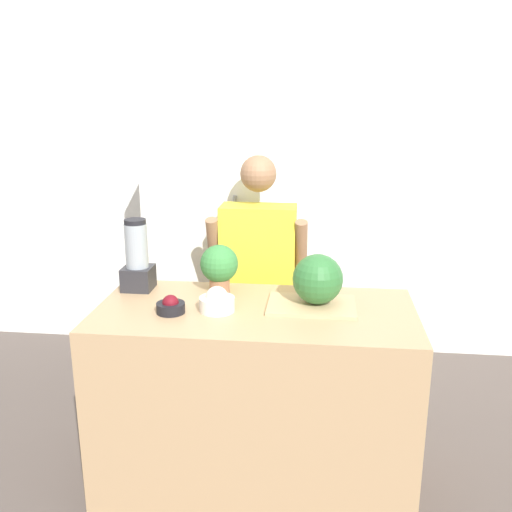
{
  "coord_description": "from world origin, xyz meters",
  "views": [
    {
      "loc": [
        0.29,
        -2.13,
        1.93
      ],
      "look_at": [
        0.0,
        0.4,
        1.2
      ],
      "focal_mm": 40.0,
      "sensor_mm": 36.0,
      "label": 1
    }
  ],
  "objects": [
    {
      "name": "bowl_cherries",
      "position": [
        -0.38,
        0.28,
        0.98
      ],
      "size": [
        0.13,
        0.13,
        0.09
      ],
      "color": "black",
      "rests_on": "counter_island"
    },
    {
      "name": "counter_island",
      "position": [
        0.0,
        0.37,
        0.48
      ],
      "size": [
        1.51,
        0.73,
        0.95
      ],
      "color": "tan",
      "rests_on": "ground_plane"
    },
    {
      "name": "blender",
      "position": [
        -0.63,
        0.58,
        1.11
      ],
      "size": [
        0.15,
        0.15,
        0.37
      ],
      "color": "#28282D",
      "rests_on": "counter_island"
    },
    {
      "name": "bowl_cream",
      "position": [
        -0.17,
        0.32,
        1.0
      ],
      "size": [
        0.17,
        0.17,
        0.12
      ],
      "color": "white",
      "rests_on": "counter_island"
    },
    {
      "name": "wall_back",
      "position": [
        0.0,
        2.06,
        1.3
      ],
      "size": [
        8.0,
        0.06,
        2.6
      ],
      "color": "white",
      "rests_on": "ground_plane"
    },
    {
      "name": "potted_plant",
      "position": [
        -0.21,
        0.58,
        1.09
      ],
      "size": [
        0.19,
        0.19,
        0.25
      ],
      "color": "#996647",
      "rests_on": "counter_island"
    },
    {
      "name": "cutting_board",
      "position": [
        0.26,
        0.43,
        0.96
      ],
      "size": [
        0.42,
        0.3,
        0.01
      ],
      "color": "tan",
      "rests_on": "counter_island"
    },
    {
      "name": "watermelon",
      "position": [
        0.29,
        0.44,
        1.08
      ],
      "size": [
        0.24,
        0.24,
        0.24
      ],
      "color": "#2D6B33",
      "rests_on": "cutting_board"
    },
    {
      "name": "refrigerator",
      "position": [
        -0.45,
        1.64,
        0.86
      ],
      "size": [
        0.75,
        0.76,
        1.72
      ],
      "color": "white",
      "rests_on": "ground_plane"
    },
    {
      "name": "person",
      "position": [
        -0.06,
        1.07,
        0.81
      ],
      "size": [
        0.58,
        0.26,
        1.6
      ],
      "color": "gray",
      "rests_on": "ground_plane"
    }
  ]
}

